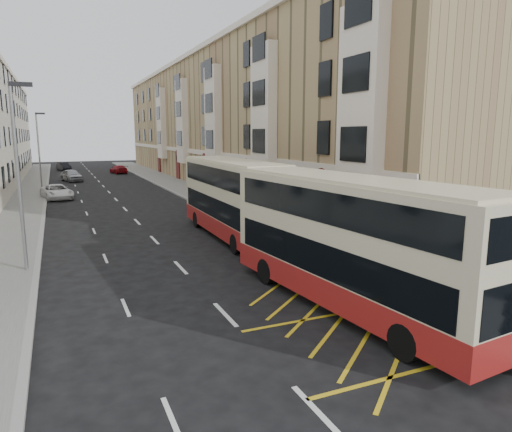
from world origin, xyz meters
name	(u,v)px	position (x,y,z in m)	size (l,w,h in m)	color
ground	(277,370)	(0.00, 0.00, 0.00)	(200.00, 200.00, 0.00)	black
pavement_right	(211,199)	(8.00, 30.00, 0.07)	(4.00, 120.00, 0.15)	slate
pavement_left	(24,211)	(-7.50, 30.00, 0.07)	(3.00, 120.00, 0.15)	slate
kerb_right	(190,201)	(6.00, 30.00, 0.07)	(0.25, 120.00, 0.15)	gray
kerb_left	(44,209)	(-6.00, 30.00, 0.07)	(0.25, 120.00, 0.15)	gray
road_markings	(104,187)	(0.00, 45.00, 0.01)	(10.00, 110.00, 0.01)	silver
terrace_right	(224,122)	(14.88, 45.38, 7.52)	(10.75, 79.00, 15.25)	tan
guard_railing	(350,258)	(6.25, 5.75, 0.86)	(0.06, 6.56, 1.01)	#B41518
street_lamp_near	(19,167)	(-6.35, 12.00, 4.64)	(0.93, 0.18, 8.00)	gray
street_lamp_far	(39,148)	(-6.35, 42.00, 4.64)	(0.93, 0.18, 8.00)	gray
double_decker_front	(350,243)	(4.18, 2.85, 2.34)	(3.72, 11.70, 4.59)	beige
double_decker_rear	(233,198)	(4.40, 14.88, 2.32)	(2.78, 11.45, 4.55)	beige
pedestrian_mid	(491,269)	(9.65, 1.66, 1.09)	(0.91, 0.71, 1.88)	black
pedestrian_far	(364,242)	(7.99, 7.12, 1.06)	(1.06, 0.44, 1.81)	black
white_van	(57,192)	(-5.00, 36.52, 0.68)	(2.27, 4.91, 1.37)	white
car_silver	(72,175)	(-3.16, 53.32, 0.78)	(1.85, 4.60, 1.57)	#9A9EA2
car_dark	(64,166)	(-3.78, 72.99, 0.68)	(1.43, 4.11, 1.35)	black
car_red	(119,169)	(3.90, 63.29, 0.64)	(1.78, 4.39, 1.27)	maroon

